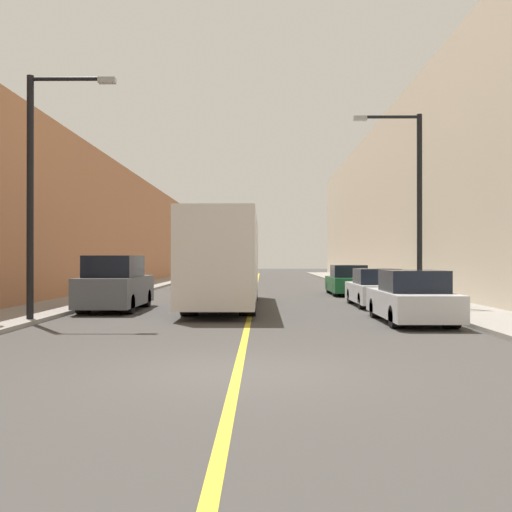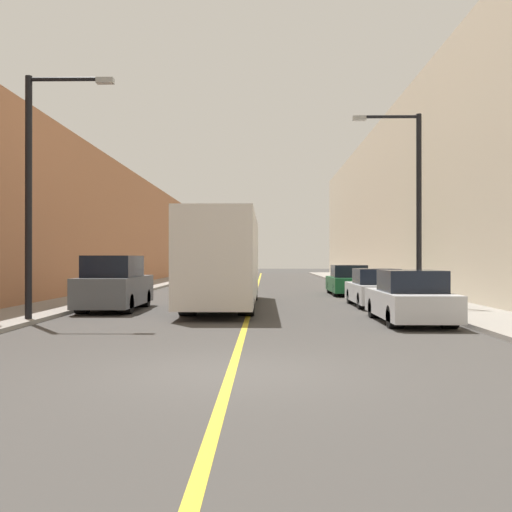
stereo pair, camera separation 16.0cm
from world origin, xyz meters
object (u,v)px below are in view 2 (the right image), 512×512
object	(u,v)px
bus	(225,259)
car_right_far	(348,281)
car_right_near	(410,299)
street_lamp_left	(37,179)
car_right_mid	(375,289)
street_lamp_right	(413,196)
parked_suv_left	(115,285)

from	to	relation	value
bus	car_right_far	distance (m)	9.76
car_right_near	street_lamp_left	xyz separation A→B (m)	(-10.87, -0.22, 3.49)
car_right_mid	street_lamp_right	xyz separation A→B (m)	(1.23, -0.98, 3.57)
car_right_far	car_right_mid	bearing A→B (deg)	-89.80
car_right_mid	street_lamp_right	bearing A→B (deg)	-38.46
car_right_far	street_lamp_right	xyz separation A→B (m)	(1.26, -8.40, 3.55)
bus	car_right_far	xyz separation A→B (m)	(5.86, 7.72, -1.17)
bus	street_lamp_right	world-z (taller)	street_lamp_right
car_right_near	street_lamp_left	world-z (taller)	street_lamp_left
parked_suv_left	street_lamp_left	size ratio (longest dim) A/B	0.67
street_lamp_right	car_right_near	bearing A→B (deg)	-104.68
car_right_mid	bus	bearing A→B (deg)	-177.06
car_right_mid	car_right_far	world-z (taller)	car_right_far
bus	car_right_mid	distance (m)	6.01
bus	car_right_mid	xyz separation A→B (m)	(5.89, 0.30, -1.19)
bus	parked_suv_left	size ratio (longest dim) A/B	2.47
car_right_mid	car_right_far	xyz separation A→B (m)	(-0.03, 7.42, 0.02)
bus	street_lamp_right	xyz separation A→B (m)	(7.12, -0.68, 2.38)
parked_suv_left	car_right_far	bearing A→B (deg)	43.85
parked_suv_left	street_lamp_right	size ratio (longest dim) A/B	0.66
parked_suv_left	street_lamp_left	bearing A→B (deg)	-105.45
bus	street_lamp_left	xyz separation A→B (m)	(-5.07, -5.94, 2.32)
car_right_near	parked_suv_left	bearing A→B (deg)	157.14
car_right_near	car_right_far	bearing A→B (deg)	89.75
bus	car_right_far	size ratio (longest dim) A/B	2.59
bus	parked_suv_left	xyz separation A→B (m)	(-3.88, -1.64, -0.95)
parked_suv_left	car_right_mid	world-z (taller)	parked_suv_left
car_right_far	street_lamp_right	size ratio (longest dim) A/B	0.63
car_right_near	street_lamp_right	distance (m)	6.30
car_right_near	car_right_mid	xyz separation A→B (m)	(0.09, 6.02, -0.02)
bus	street_lamp_right	distance (m)	7.54
street_lamp_left	street_lamp_right	distance (m)	13.27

